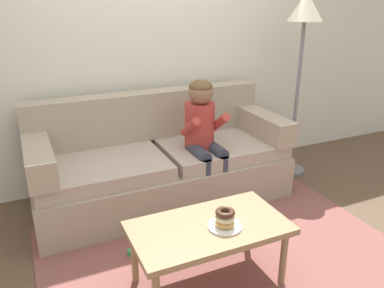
{
  "coord_description": "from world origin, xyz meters",
  "views": [
    {
      "loc": [
        -1.18,
        -2.18,
        1.76
      ],
      "look_at": [
        0.02,
        0.45,
        0.65
      ],
      "focal_mm": 36.36,
      "sensor_mm": 36.0,
      "label": 1
    }
  ],
  "objects_px": {
    "person_child": "(203,131)",
    "couch": "(160,164)",
    "coffee_table": "(209,232)",
    "donut": "(225,223)",
    "floor_lamp": "(304,28)",
    "toy_controller": "(143,250)"
  },
  "relations": [
    {
      "from": "person_child",
      "to": "couch",
      "type": "bearing_deg",
      "value": 147.62
    },
    {
      "from": "coffee_table",
      "to": "person_child",
      "type": "xyz_separation_m",
      "value": [
        0.45,
        1.0,
        0.28
      ]
    },
    {
      "from": "donut",
      "to": "toy_controller",
      "type": "bearing_deg",
      "value": 124.07
    },
    {
      "from": "toy_controller",
      "to": "floor_lamp",
      "type": "height_order",
      "value": "floor_lamp"
    },
    {
      "from": "couch",
      "to": "person_child",
      "type": "height_order",
      "value": "person_child"
    },
    {
      "from": "toy_controller",
      "to": "coffee_table",
      "type": "bearing_deg",
      "value": -70.41
    },
    {
      "from": "toy_controller",
      "to": "floor_lamp",
      "type": "bearing_deg",
      "value": 9.08
    },
    {
      "from": "coffee_table",
      "to": "donut",
      "type": "xyz_separation_m",
      "value": [
        0.08,
        -0.06,
        0.08
      ]
    },
    {
      "from": "couch",
      "to": "floor_lamp",
      "type": "distance_m",
      "value": 1.84
    },
    {
      "from": "person_child",
      "to": "donut",
      "type": "bearing_deg",
      "value": -109.44
    },
    {
      "from": "person_child",
      "to": "floor_lamp",
      "type": "relative_size",
      "value": 0.61
    },
    {
      "from": "couch",
      "to": "person_child",
      "type": "xyz_separation_m",
      "value": [
        0.33,
        -0.21,
        0.33
      ]
    },
    {
      "from": "coffee_table",
      "to": "couch",
      "type": "bearing_deg",
      "value": 84.13
    },
    {
      "from": "donut",
      "to": "toy_controller",
      "type": "height_order",
      "value": "donut"
    },
    {
      "from": "couch",
      "to": "coffee_table",
      "type": "height_order",
      "value": "couch"
    },
    {
      "from": "toy_controller",
      "to": "floor_lamp",
      "type": "distance_m",
      "value": 2.46
    },
    {
      "from": "toy_controller",
      "to": "donut",
      "type": "bearing_deg",
      "value": -67.45
    },
    {
      "from": "person_child",
      "to": "toy_controller",
      "type": "bearing_deg",
      "value": -144.9
    },
    {
      "from": "toy_controller",
      "to": "floor_lamp",
      "type": "xyz_separation_m",
      "value": [
        1.86,
        0.7,
        1.44
      ]
    },
    {
      "from": "donut",
      "to": "person_child",
      "type": "bearing_deg",
      "value": 70.56
    },
    {
      "from": "person_child",
      "to": "floor_lamp",
      "type": "distance_m",
      "value": 1.39
    },
    {
      "from": "floor_lamp",
      "to": "coffee_table",
      "type": "bearing_deg",
      "value": -143.08
    }
  ]
}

